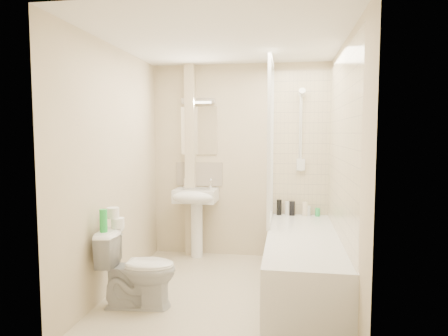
# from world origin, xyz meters

# --- Properties ---
(floor) EXTENTS (2.50, 2.50, 0.00)m
(floor) POSITION_xyz_m (0.00, 0.00, 0.00)
(floor) COLOR beige
(floor) RESTS_ON ground
(wall_back) EXTENTS (2.20, 0.02, 2.40)m
(wall_back) POSITION_xyz_m (0.00, 1.25, 1.20)
(wall_back) COLOR beige
(wall_back) RESTS_ON ground
(wall_left) EXTENTS (0.02, 2.50, 2.40)m
(wall_left) POSITION_xyz_m (-1.10, 0.00, 1.20)
(wall_left) COLOR beige
(wall_left) RESTS_ON ground
(wall_right) EXTENTS (0.02, 2.50, 2.40)m
(wall_right) POSITION_xyz_m (1.10, 0.00, 1.20)
(wall_right) COLOR beige
(wall_right) RESTS_ON ground
(ceiling) EXTENTS (2.20, 2.50, 0.02)m
(ceiling) POSITION_xyz_m (0.00, 0.00, 2.40)
(ceiling) COLOR white
(ceiling) RESTS_ON wall_back
(tile_back) EXTENTS (0.70, 0.01, 1.75)m
(tile_back) POSITION_xyz_m (0.75, 1.24, 1.42)
(tile_back) COLOR beige
(tile_back) RESTS_ON wall_back
(tile_right) EXTENTS (0.01, 2.10, 1.75)m
(tile_right) POSITION_xyz_m (1.09, 0.20, 1.42)
(tile_right) COLOR beige
(tile_right) RESTS_ON wall_right
(pipe_boxing) EXTENTS (0.12, 0.12, 2.40)m
(pipe_boxing) POSITION_xyz_m (-0.62, 1.19, 1.20)
(pipe_boxing) COLOR beige
(pipe_boxing) RESTS_ON ground
(splashback) EXTENTS (0.60, 0.02, 0.30)m
(splashback) POSITION_xyz_m (-0.52, 1.24, 1.03)
(splashback) COLOR beige
(splashback) RESTS_ON wall_back
(mirror) EXTENTS (0.46, 0.01, 0.60)m
(mirror) POSITION_xyz_m (-0.52, 1.24, 1.58)
(mirror) COLOR white
(mirror) RESTS_ON wall_back
(strip_light) EXTENTS (0.42, 0.07, 0.07)m
(strip_light) POSITION_xyz_m (-0.52, 1.22, 1.95)
(strip_light) COLOR silver
(strip_light) RESTS_ON wall_back
(bathtub) EXTENTS (0.70, 2.10, 0.55)m
(bathtub) POSITION_xyz_m (0.75, 0.20, 0.29)
(bathtub) COLOR white
(bathtub) RESTS_ON ground
(shower_screen) EXTENTS (0.04, 0.92, 1.80)m
(shower_screen) POSITION_xyz_m (0.40, 0.80, 1.45)
(shower_screen) COLOR white
(shower_screen) RESTS_ON bathtub
(shower_fixture) EXTENTS (0.10, 0.16, 0.99)m
(shower_fixture) POSITION_xyz_m (0.75, 1.19, 1.55)
(shower_fixture) COLOR white
(shower_fixture) RESTS_ON wall_back
(pedestal_sink) EXTENTS (0.51, 0.47, 0.99)m
(pedestal_sink) POSITION_xyz_m (-0.52, 1.01, 0.69)
(pedestal_sink) COLOR white
(pedestal_sink) RESTS_ON ground
(bottle_black_a) EXTENTS (0.06, 0.06, 0.19)m
(bottle_black_a) POSITION_xyz_m (0.50, 1.16, 0.64)
(bottle_black_a) COLOR black
(bottle_black_a) RESTS_ON bathtub
(bottle_white_a) EXTENTS (0.05, 0.05, 0.17)m
(bottle_white_a) POSITION_xyz_m (0.60, 1.16, 0.63)
(bottle_white_a) COLOR silver
(bottle_white_a) RESTS_ON bathtub
(bottle_black_b) EXTENTS (0.07, 0.07, 0.17)m
(bottle_black_b) POSITION_xyz_m (0.65, 1.16, 0.64)
(bottle_black_b) COLOR black
(bottle_black_b) RESTS_ON bathtub
(bottle_cream) EXTENTS (0.07, 0.07, 0.17)m
(bottle_cream) POSITION_xyz_m (0.81, 1.16, 0.63)
(bottle_cream) COLOR #F9E9C0
(bottle_cream) RESTS_ON bathtub
(bottle_white_b) EXTENTS (0.05, 0.05, 0.12)m
(bottle_white_b) POSITION_xyz_m (0.85, 1.16, 0.61)
(bottle_white_b) COLOR silver
(bottle_white_b) RESTS_ON bathtub
(bottle_green) EXTENTS (0.06, 0.06, 0.10)m
(bottle_green) POSITION_xyz_m (0.96, 1.16, 0.60)
(bottle_green) COLOR green
(bottle_green) RESTS_ON bathtub
(toilet) EXTENTS (0.52, 0.75, 0.69)m
(toilet) POSITION_xyz_m (-0.72, -0.40, 0.34)
(toilet) COLOR white
(toilet) RESTS_ON ground
(toilet_roll_lower) EXTENTS (0.12, 0.12, 0.09)m
(toilet_roll_lower) POSITION_xyz_m (-0.93, -0.32, 0.73)
(toilet_roll_lower) COLOR white
(toilet_roll_lower) RESTS_ON toilet
(toilet_roll_upper) EXTENTS (0.11, 0.11, 0.10)m
(toilet_roll_upper) POSITION_xyz_m (-0.98, -0.33, 0.83)
(toilet_roll_upper) COLOR white
(toilet_roll_upper) RESTS_ON toilet_roll_lower
(green_bottle) EXTENTS (0.07, 0.07, 0.20)m
(green_bottle) POSITION_xyz_m (-0.99, -0.49, 0.79)
(green_bottle) COLOR green
(green_bottle) RESTS_ON toilet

